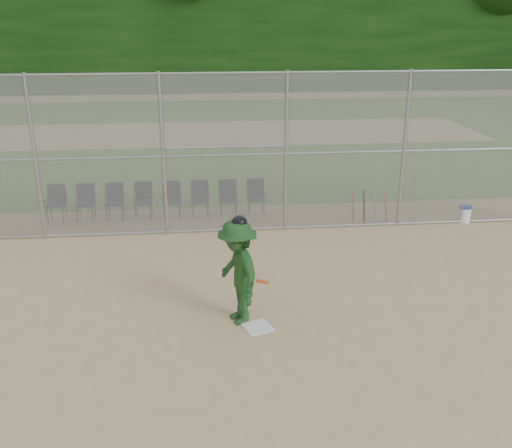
{
  "coord_description": "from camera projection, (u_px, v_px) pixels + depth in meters",
  "views": [
    {
      "loc": [
        -1.12,
        -8.64,
        5.21
      ],
      "look_at": [
        0.0,
        2.5,
        1.1
      ],
      "focal_mm": 40.0,
      "sensor_mm": 36.0,
      "label": 1
    }
  ],
  "objects": [
    {
      "name": "treeline",
      "position": [
        219.0,
        9.0,
        26.76
      ],
      "size": [
        81.0,
        60.0,
        11.0
      ],
      "color": "black",
      "rests_on": "ground"
    },
    {
      "name": "chair_7",
      "position": [
        256.0,
        198.0,
        15.71
      ],
      "size": [
        0.54,
        0.52,
        0.96
      ],
      "primitive_type": null,
      "color": "#0E1335",
      "rests_on": "ground"
    },
    {
      "name": "chair_0",
      "position": [
        56.0,
        204.0,
        15.21
      ],
      "size": [
        0.54,
        0.52,
        0.96
      ],
      "primitive_type": null,
      "color": "#0E1335",
      "rests_on": "ground"
    },
    {
      "name": "chair_3",
      "position": [
        143.0,
        201.0,
        15.42
      ],
      "size": [
        0.54,
        0.52,
        0.96
      ],
      "primitive_type": null,
      "color": "#0E1335",
      "rests_on": "ground"
    },
    {
      "name": "chair_5",
      "position": [
        200.0,
        199.0,
        15.57
      ],
      "size": [
        0.54,
        0.52,
        0.96
      ],
      "primitive_type": null,
      "color": "#0E1335",
      "rests_on": "ground"
    },
    {
      "name": "grass_strip",
      "position": [
        223.0,
        133.0,
        26.78
      ],
      "size": [
        100.0,
        100.0,
        0.0
      ],
      "primitive_type": "plane",
      "color": "#33621D",
      "rests_on": "ground"
    },
    {
      "name": "ground",
      "position": [
        270.0,
        332.0,
        9.97
      ],
      "size": [
        100.0,
        100.0,
        0.0
      ],
      "primitive_type": "plane",
      "color": "tan",
      "rests_on": "ground"
    },
    {
      "name": "chair_6",
      "position": [
        228.0,
        198.0,
        15.64
      ],
      "size": [
        0.54,
        0.52,
        0.96
      ],
      "primitive_type": null,
      "color": "#0E1335",
      "rests_on": "ground"
    },
    {
      "name": "home_plate",
      "position": [
        257.0,
        327.0,
        10.1
      ],
      "size": [
        0.59,
        0.59,
        0.02
      ],
      "primitive_type": "cube",
      "rotation": [
        0.0,
        0.0,
        0.33
      ],
      "color": "silver",
      "rests_on": "ground"
    },
    {
      "name": "chair_1",
      "position": [
        85.0,
        203.0,
        15.28
      ],
      "size": [
        0.54,
        0.52,
        0.96
      ],
      "primitive_type": null,
      "color": "#0E1335",
      "rests_on": "ground"
    },
    {
      "name": "batter_at_plate",
      "position": [
        238.0,
        272.0,
        10.02
      ],
      "size": [
        1.09,
        1.48,
        2.01
      ],
      "color": "#1B451C",
      "rests_on": "ground"
    },
    {
      "name": "water_cooler",
      "position": [
        464.0,
        214.0,
        15.22
      ],
      "size": [
        0.35,
        0.35,
        0.45
      ],
      "color": "white",
      "rests_on": "ground"
    },
    {
      "name": "chair_2",
      "position": [
        114.0,
        202.0,
        15.35
      ],
      "size": [
        0.54,
        0.52,
        0.96
      ],
      "primitive_type": null,
      "color": "#0E1335",
      "rests_on": "ground"
    },
    {
      "name": "chair_4",
      "position": [
        172.0,
        200.0,
        15.49
      ],
      "size": [
        0.54,
        0.52,
        0.96
      ],
      "primitive_type": null,
      "color": "#0E1335",
      "rests_on": "ground"
    },
    {
      "name": "spare_bats",
      "position": [
        369.0,
        206.0,
        15.26
      ],
      "size": [
        0.96,
        0.36,
        0.84
      ],
      "color": "#D84C14",
      "rests_on": "ground"
    },
    {
      "name": "backstop_fence",
      "position": [
        246.0,
        152.0,
        13.93
      ],
      "size": [
        16.09,
        0.09,
        4.0
      ],
      "color": "gray",
      "rests_on": "ground"
    },
    {
      "name": "dirt_patch_far",
      "position": [
        223.0,
        133.0,
        26.78
      ],
      "size": [
        24.0,
        24.0,
        0.0
      ],
      "primitive_type": "plane",
      "color": "tan",
      "rests_on": "ground"
    }
  ]
}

